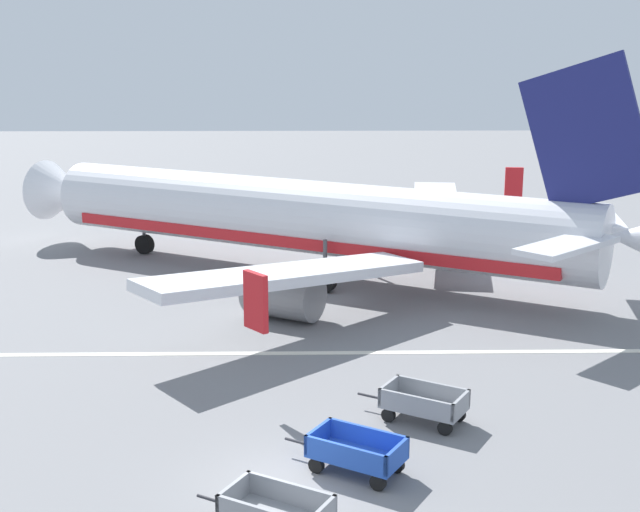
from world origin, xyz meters
TOP-DOWN VIEW (x-y plane):
  - ground_plane at (0.00, 0.00)m, footprint 220.00×220.00m
  - apron_stripe at (0.00, 10.12)m, footprint 120.00×0.36m
  - airplane at (1.27, 21.29)m, footprint 34.37×28.58m
  - baggage_cart_second_in_row at (1.86, 0.68)m, footprint 3.41×2.50m
  - baggage_cart_third_in_row at (4.15, 3.92)m, footprint 3.42×2.49m

SIDE VIEW (x-z plane):
  - ground_plane at x=0.00m, z-range 0.00..0.00m
  - apron_stripe at x=0.00m, z-range 0.00..0.01m
  - baggage_cart_second_in_row at x=1.86m, z-range 0.07..1.14m
  - baggage_cart_third_in_row at x=4.15m, z-range 0.07..1.14m
  - airplane at x=1.27m, z-range -2.62..8.72m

